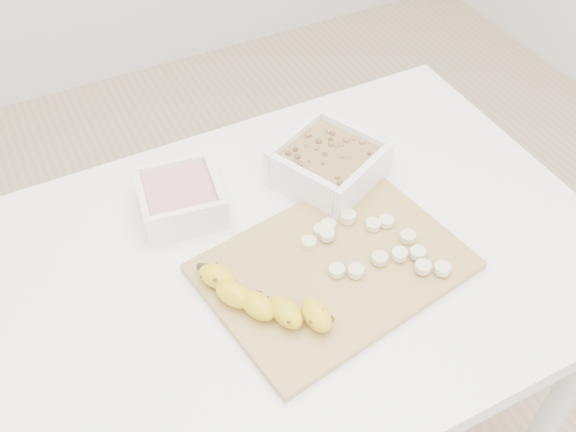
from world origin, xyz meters
name	(u,v)px	position (x,y,z in m)	size (l,w,h in m)	color
table	(296,290)	(0.00, 0.00, 0.65)	(1.00, 0.70, 0.75)	white
bowl_yogurt	(180,198)	(-0.13, 0.17, 0.78)	(0.15, 0.15, 0.06)	white
bowl_granola	(329,164)	(0.13, 0.13, 0.79)	(0.21, 0.21, 0.08)	white
cutting_board	(334,267)	(0.04, -0.05, 0.76)	(0.39, 0.28, 0.01)	#AC8B4C
banana	(267,300)	(-0.09, -0.08, 0.78)	(0.06, 0.21, 0.04)	gold
banana_slices	(368,243)	(0.10, -0.05, 0.77)	(0.18, 0.18, 0.02)	beige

